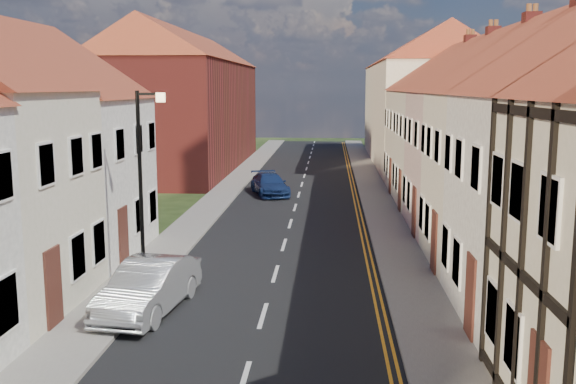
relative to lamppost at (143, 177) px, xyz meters
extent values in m
cube|color=black|center=(3.81, 10.00, -3.53)|extent=(7.00, 90.00, 0.02)
cube|color=#9E9A90|center=(-0.59, 10.00, -3.48)|extent=(1.80, 90.00, 0.12)
cube|color=#9E9A90|center=(8.21, 10.00, -3.48)|extent=(1.80, 90.00, 0.12)
cube|color=beige|center=(13.11, 3.50, -0.54)|extent=(8.00, 5.00, 6.00)
cube|color=#B1928C|center=(13.11, 8.90, -0.54)|extent=(8.00, 5.80, 6.00)
cube|color=maroon|center=(13.11, 6.60, 4.66)|extent=(0.60, 0.60, 1.60)
cube|color=beige|center=(13.11, 14.30, -0.54)|extent=(8.00, 5.00, 6.00)
cube|color=maroon|center=(13.11, 12.40, 4.66)|extent=(0.60, 0.60, 1.60)
cube|color=beige|center=(13.11, 19.70, -0.54)|extent=(8.00, 5.80, 6.00)
cube|color=maroon|center=(13.11, 17.40, 4.66)|extent=(0.60, 0.60, 1.60)
cube|color=#B2B2A8|center=(-5.49, 3.85, -0.64)|extent=(8.00, 6.10, 5.80)
cube|color=beige|center=(13.11, 35.00, 0.46)|extent=(8.00, 24.00, 8.00)
cube|color=maroon|center=(-5.49, 30.00, 0.46)|extent=(8.00, 24.00, 8.00)
cylinder|color=black|center=(-0.09, 0.00, -0.42)|extent=(0.12, 0.12, 6.00)
cube|color=black|center=(0.26, 0.00, 2.48)|extent=(0.70, 0.08, 0.08)
cube|color=#FFD899|center=(0.61, 0.00, 2.38)|extent=(0.25, 0.15, 0.28)
imported|color=#A5A7AD|center=(0.61, -1.87, -2.81)|extent=(2.15, 4.59, 1.45)
imported|color=navy|center=(2.12, 17.92, -2.92)|extent=(2.91, 4.57, 1.23)
camera|label=1|loc=(5.61, -18.75, 2.70)|focal=40.00mm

